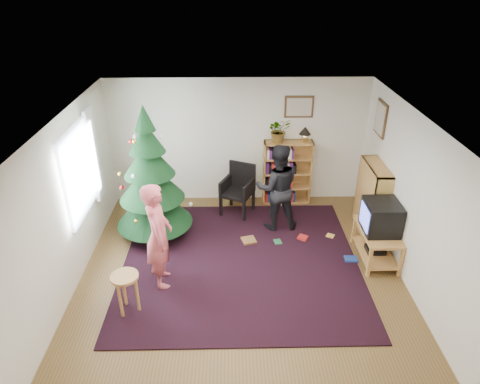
{
  "coord_description": "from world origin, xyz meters",
  "views": [
    {
      "loc": [
        -0.13,
        -5.35,
        4.31
      ],
      "look_at": [
        -0.0,
        0.68,
        1.1
      ],
      "focal_mm": 32.0,
      "sensor_mm": 36.0,
      "label": 1
    }
  ],
  "objects_px": {
    "picture_back": "(299,107)",
    "bookshelf_right": "(372,198)",
    "picture_right": "(381,119)",
    "person_standing": "(159,236)",
    "crt_tv": "(381,217)",
    "tv_stand": "(377,242)",
    "potted_plant": "(279,130)",
    "stool": "(125,284)",
    "armchair": "(237,186)",
    "person_by_chair": "(277,188)",
    "table_lamp": "(305,132)",
    "christmas_tree": "(151,185)",
    "bookshelf_back": "(287,172)"
  },
  "relations": [
    {
      "from": "picture_right",
      "to": "bookshelf_back",
      "type": "relative_size",
      "value": 0.46
    },
    {
      "from": "picture_right",
      "to": "person_by_chair",
      "type": "bearing_deg",
      "value": -168.0
    },
    {
      "from": "stool",
      "to": "potted_plant",
      "type": "height_order",
      "value": "potted_plant"
    },
    {
      "from": "armchair",
      "to": "potted_plant",
      "type": "bearing_deg",
      "value": 49.0
    },
    {
      "from": "bookshelf_back",
      "to": "armchair",
      "type": "relative_size",
      "value": 1.32
    },
    {
      "from": "armchair",
      "to": "stool",
      "type": "xyz_separation_m",
      "value": [
        -1.56,
        -2.77,
        -0.04
      ]
    },
    {
      "from": "picture_back",
      "to": "picture_right",
      "type": "relative_size",
      "value": 0.92
    },
    {
      "from": "bookshelf_back",
      "to": "armchair",
      "type": "height_order",
      "value": "bookshelf_back"
    },
    {
      "from": "person_standing",
      "to": "person_by_chair",
      "type": "distance_m",
      "value": 2.42
    },
    {
      "from": "picture_back",
      "to": "stool",
      "type": "height_order",
      "value": "picture_back"
    },
    {
      "from": "picture_back",
      "to": "tv_stand",
      "type": "xyz_separation_m",
      "value": [
        1.07,
        -2.12,
        -1.62
      ]
    },
    {
      "from": "person_by_chair",
      "to": "potted_plant",
      "type": "relative_size",
      "value": 3.44
    },
    {
      "from": "person_standing",
      "to": "person_by_chair",
      "type": "xyz_separation_m",
      "value": [
        1.88,
        1.53,
        -0.02
      ]
    },
    {
      "from": "christmas_tree",
      "to": "potted_plant",
      "type": "distance_m",
      "value": 2.62
    },
    {
      "from": "christmas_tree",
      "to": "armchair",
      "type": "height_order",
      "value": "christmas_tree"
    },
    {
      "from": "armchair",
      "to": "person_by_chair",
      "type": "height_order",
      "value": "person_by_chair"
    },
    {
      "from": "picture_right",
      "to": "picture_back",
      "type": "bearing_deg",
      "value": 151.31
    },
    {
      "from": "picture_back",
      "to": "bookshelf_back",
      "type": "bearing_deg",
      "value": -142.5
    },
    {
      "from": "picture_back",
      "to": "picture_right",
      "type": "bearing_deg",
      "value": -28.69
    },
    {
      "from": "bookshelf_right",
      "to": "potted_plant",
      "type": "xyz_separation_m",
      "value": [
        -1.57,
        1.14,
        0.87
      ]
    },
    {
      "from": "person_standing",
      "to": "crt_tv",
      "type": "bearing_deg",
      "value": -92.07
    },
    {
      "from": "crt_tv",
      "to": "bookshelf_right",
      "type": "bearing_deg",
      "value": 81.74
    },
    {
      "from": "table_lamp",
      "to": "christmas_tree",
      "type": "bearing_deg",
      "value": -156.91
    },
    {
      "from": "crt_tv",
      "to": "person_by_chair",
      "type": "height_order",
      "value": "person_by_chair"
    },
    {
      "from": "picture_right",
      "to": "christmas_tree",
      "type": "height_order",
      "value": "christmas_tree"
    },
    {
      "from": "bookshelf_back",
      "to": "crt_tv",
      "type": "bearing_deg",
      "value": -57.93
    },
    {
      "from": "bookshelf_back",
      "to": "person_standing",
      "type": "xyz_separation_m",
      "value": [
        -2.18,
        -2.5,
        0.17
      ]
    },
    {
      "from": "bookshelf_back",
      "to": "person_standing",
      "type": "height_order",
      "value": "person_standing"
    },
    {
      "from": "person_by_chair",
      "to": "table_lamp",
      "type": "relative_size",
      "value": 5.33
    },
    {
      "from": "table_lamp",
      "to": "bookshelf_back",
      "type": "bearing_deg",
      "value": 180.0
    },
    {
      "from": "tv_stand",
      "to": "potted_plant",
      "type": "relative_size",
      "value": 2.08
    },
    {
      "from": "table_lamp",
      "to": "armchair",
      "type": "bearing_deg",
      "value": -164.66
    },
    {
      "from": "stool",
      "to": "potted_plant",
      "type": "xyz_separation_m",
      "value": [
        2.36,
        3.13,
        1.05
      ]
    },
    {
      "from": "crt_tv",
      "to": "person_standing",
      "type": "relative_size",
      "value": 0.34
    },
    {
      "from": "bookshelf_right",
      "to": "stool",
      "type": "distance_m",
      "value": 4.41
    },
    {
      "from": "christmas_tree",
      "to": "bookshelf_back",
      "type": "bearing_deg",
      "value": 25.54
    },
    {
      "from": "picture_back",
      "to": "bookshelf_right",
      "type": "bearing_deg",
      "value": -46.93
    },
    {
      "from": "christmas_tree",
      "to": "table_lamp",
      "type": "relative_size",
      "value": 7.86
    },
    {
      "from": "crt_tv",
      "to": "christmas_tree",
      "type": "bearing_deg",
      "value": 167.87
    },
    {
      "from": "person_standing",
      "to": "person_by_chair",
      "type": "bearing_deg",
      "value": -61.54
    },
    {
      "from": "bookshelf_right",
      "to": "person_by_chair",
      "type": "xyz_separation_m",
      "value": [
        -1.66,
        0.17,
        0.15
      ]
    },
    {
      "from": "crt_tv",
      "to": "person_by_chair",
      "type": "distance_m",
      "value": 1.84
    },
    {
      "from": "bookshelf_right",
      "to": "tv_stand",
      "type": "distance_m",
      "value": 0.92
    },
    {
      "from": "potted_plant",
      "to": "crt_tv",
      "type": "bearing_deg",
      "value": -53.97
    },
    {
      "from": "picture_right",
      "to": "person_standing",
      "type": "bearing_deg",
      "value": -152.56
    },
    {
      "from": "tv_stand",
      "to": "table_lamp",
      "type": "relative_size",
      "value": 3.22
    },
    {
      "from": "bookshelf_back",
      "to": "tv_stand",
      "type": "height_order",
      "value": "bookshelf_back"
    },
    {
      "from": "tv_stand",
      "to": "armchair",
      "type": "xyz_separation_m",
      "value": [
        -2.25,
        1.63,
        0.2
      ]
    },
    {
      "from": "potted_plant",
      "to": "christmas_tree",
      "type": "bearing_deg",
      "value": -152.54
    },
    {
      "from": "tv_stand",
      "to": "person_standing",
      "type": "height_order",
      "value": "person_standing"
    }
  ]
}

